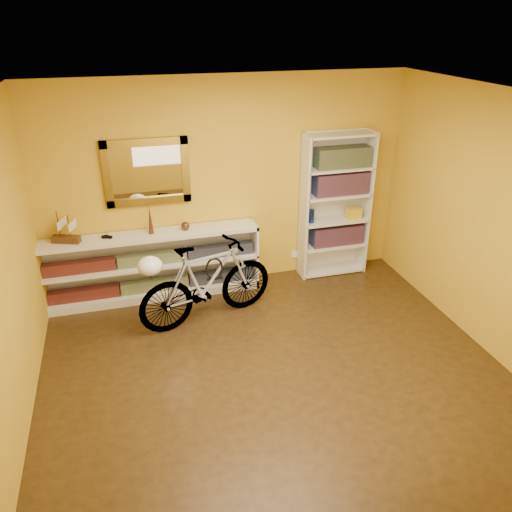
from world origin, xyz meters
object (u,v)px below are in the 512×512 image
object	(u,v)px
bookcase	(335,206)
helmet	(150,266)
console_unit	(153,266)
bicycle	(207,282)

from	to	relation	value
bookcase	helmet	xyz separation A→B (m)	(-2.45, -0.88, -0.10)
console_unit	bicycle	size ratio (longest dim) A/B	1.57
bookcase	helmet	world-z (taller)	bookcase
bicycle	helmet	size ratio (longest dim) A/B	6.34
bookcase	bicycle	world-z (taller)	bookcase
bookcase	console_unit	bearing A→B (deg)	-179.40
console_unit	bookcase	distance (m)	2.44
bicycle	bookcase	bearing A→B (deg)	-83.34
bookcase	helmet	bearing A→B (deg)	-160.16
bicycle	console_unit	bearing A→B (deg)	23.14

